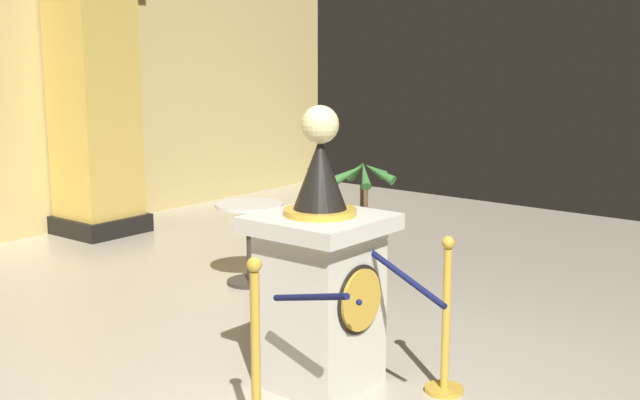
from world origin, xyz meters
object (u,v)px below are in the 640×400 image
object	(u,v)px
stanchion_near	(256,385)
cafe_chair_red	(310,212)
cafe_table	(250,232)
pedestal_clock	(321,280)
potted_palm_right	(364,224)
stanchion_far	(446,339)

from	to	relation	value
stanchion_near	cafe_chair_red	bearing A→B (deg)	34.87
cafe_table	stanchion_near	bearing A→B (deg)	-135.93
pedestal_clock	potted_palm_right	bearing A→B (deg)	31.12
cafe_table	cafe_chair_red	bearing A→B (deg)	-16.45
pedestal_clock	cafe_table	distance (m)	2.34
potted_palm_right	stanchion_far	bearing A→B (deg)	-135.87
pedestal_clock	stanchion_far	distance (m)	0.85
pedestal_clock	potted_palm_right	size ratio (longest dim) A/B	1.76
pedestal_clock	cafe_table	bearing A→B (deg)	54.39
stanchion_far	cafe_table	xyz separation A→B (m)	(0.97, 2.56, 0.12)
potted_palm_right	stanchion_near	bearing A→B (deg)	-151.75
stanchion_far	cafe_table	distance (m)	2.75
stanchion_near	cafe_chair_red	size ratio (longest dim) A/B	1.11
pedestal_clock	cafe_table	xyz separation A→B (m)	(1.35, 1.89, -0.22)
stanchion_near	cafe_table	distance (m)	3.15
stanchion_far	cafe_table	size ratio (longest dim) A/B	1.36
stanchion_near	cafe_chair_red	xyz separation A→B (m)	(2.88, 2.01, 0.20)
pedestal_clock	cafe_table	size ratio (longest dim) A/B	2.41
pedestal_clock	cafe_chair_red	distance (m)	2.61
stanchion_near	potted_palm_right	world-z (taller)	stanchion_near
pedestal_clock	stanchion_near	distance (m)	1.00
potted_palm_right	pedestal_clock	bearing A→B (deg)	-148.88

